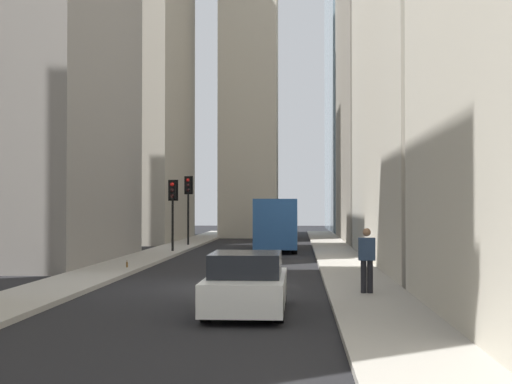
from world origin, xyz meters
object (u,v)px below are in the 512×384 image
(traffic_light_far_junction, at_px, (173,199))
(sedan_white, at_px, (247,285))
(discarded_bottle, at_px, (127,265))
(delivery_truck, at_px, (277,224))
(pedestrian, at_px, (367,258))
(traffic_light_midblock, at_px, (188,194))

(traffic_light_far_junction, bearing_deg, sedan_white, -165.35)
(sedan_white, bearing_deg, discarded_bottle, 27.02)
(discarded_bottle, bearing_deg, traffic_light_far_junction, 0.14)
(sedan_white, bearing_deg, delivery_truck, -0.00)
(delivery_truck, height_order, pedestrian, delivery_truck)
(delivery_truck, xyz_separation_m, sedan_white, (-22.87, 0.00, -0.80))
(sedan_white, relative_size, discarded_bottle, 15.93)
(sedan_white, distance_m, traffic_light_far_junction, 21.31)
(traffic_light_midblock, bearing_deg, sedan_white, -168.33)
(traffic_light_midblock, bearing_deg, traffic_light_far_junction, -179.00)
(delivery_truck, bearing_deg, sedan_white, 180.00)
(delivery_truck, distance_m, traffic_light_midblock, 6.75)
(sedan_white, xyz_separation_m, pedestrian, (2.91, -3.04, 0.43))
(sedan_white, xyz_separation_m, traffic_light_far_junction, (20.50, 5.36, 2.20))
(sedan_white, height_order, discarded_bottle, sedan_white)
(delivery_truck, bearing_deg, traffic_light_midblock, 56.76)
(traffic_light_midblock, xyz_separation_m, discarded_bottle, (-15.99, -0.13, -2.93))
(traffic_light_far_junction, height_order, discarded_bottle, traffic_light_far_junction)
(traffic_light_midblock, bearing_deg, pedestrian, -160.14)
(delivery_truck, height_order, traffic_light_midblock, traffic_light_midblock)
(delivery_truck, xyz_separation_m, traffic_light_far_junction, (-2.37, 5.36, 1.40))
(delivery_truck, xyz_separation_m, traffic_light_midblock, (3.58, 5.46, 1.72))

